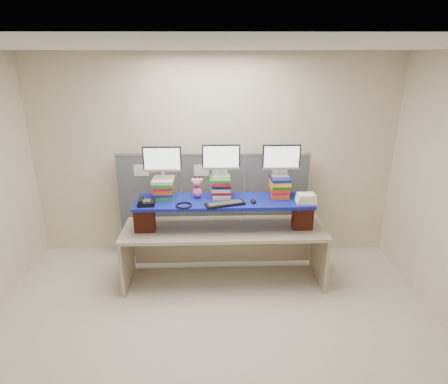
{
  "coord_description": "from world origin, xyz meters",
  "views": [
    {
      "loc": [
        0.12,
        -3.03,
        2.74
      ],
      "look_at": [
        0.15,
        1.13,
        1.22
      ],
      "focal_mm": 30.0,
      "sensor_mm": 36.0,
      "label": 1
    }
  ],
  "objects_px": {
    "desk": "(224,239)",
    "blue_board": "(224,201)",
    "monitor_left": "(162,161)",
    "keyboard": "(225,204)",
    "desk_phone": "(146,202)",
    "monitor_center": "(221,159)",
    "monitor_right": "(281,159)"
  },
  "relations": [
    {
      "from": "monitor_center",
      "to": "keyboard",
      "type": "xyz_separation_m",
      "value": [
        0.04,
        -0.28,
        -0.46
      ]
    },
    {
      "from": "desk",
      "to": "monitor_center",
      "type": "relative_size",
      "value": 5.52
    },
    {
      "from": "monitor_right",
      "to": "keyboard",
      "type": "height_order",
      "value": "monitor_right"
    },
    {
      "from": "monitor_right",
      "to": "desk_phone",
      "type": "distance_m",
      "value": 1.67
    },
    {
      "from": "monitor_center",
      "to": "monitor_right",
      "type": "height_order",
      "value": "monitor_center"
    },
    {
      "from": "monitor_center",
      "to": "keyboard",
      "type": "height_order",
      "value": "monitor_center"
    },
    {
      "from": "monitor_left",
      "to": "monitor_right",
      "type": "bearing_deg",
      "value": 0.0
    },
    {
      "from": "monitor_center",
      "to": "keyboard",
      "type": "distance_m",
      "value": 0.54
    },
    {
      "from": "keyboard",
      "to": "blue_board",
      "type": "bearing_deg",
      "value": 75.1
    },
    {
      "from": "monitor_left",
      "to": "monitor_right",
      "type": "relative_size",
      "value": 1.0
    },
    {
      "from": "monitor_left",
      "to": "monitor_right",
      "type": "xyz_separation_m",
      "value": [
        1.41,
        0.04,
        0.01
      ]
    },
    {
      "from": "blue_board",
      "to": "desk_phone",
      "type": "relative_size",
      "value": 10.11
    },
    {
      "from": "monitor_center",
      "to": "desk_phone",
      "type": "height_order",
      "value": "monitor_center"
    },
    {
      "from": "desk",
      "to": "monitor_left",
      "type": "xyz_separation_m",
      "value": [
        -0.72,
        0.1,
        0.98
      ]
    },
    {
      "from": "blue_board",
      "to": "desk_phone",
      "type": "bearing_deg",
      "value": -172.31
    },
    {
      "from": "keyboard",
      "to": "desk_phone",
      "type": "bearing_deg",
      "value": 160.82
    },
    {
      "from": "desk",
      "to": "monitor_left",
      "type": "relative_size",
      "value": 5.52
    },
    {
      "from": "monitor_left",
      "to": "keyboard",
      "type": "distance_m",
      "value": 0.9
    },
    {
      "from": "desk",
      "to": "monitor_right",
      "type": "bearing_deg",
      "value": 9.81
    },
    {
      "from": "monitor_right",
      "to": "keyboard",
      "type": "xyz_separation_m",
      "value": [
        -0.67,
        -0.3,
        -0.46
      ]
    },
    {
      "from": "desk",
      "to": "blue_board",
      "type": "height_order",
      "value": "blue_board"
    },
    {
      "from": "blue_board",
      "to": "monitor_center",
      "type": "xyz_separation_m",
      "value": [
        -0.03,
        0.12,
        0.49
      ]
    },
    {
      "from": "blue_board",
      "to": "desk_phone",
      "type": "height_order",
      "value": "desk_phone"
    },
    {
      "from": "desk",
      "to": "desk_phone",
      "type": "height_order",
      "value": "desk_phone"
    },
    {
      "from": "monitor_left",
      "to": "desk_phone",
      "type": "xyz_separation_m",
      "value": [
        -0.18,
        -0.25,
        -0.43
      ]
    },
    {
      "from": "blue_board",
      "to": "desk_phone",
      "type": "distance_m",
      "value": 0.92
    },
    {
      "from": "monitor_center",
      "to": "monitor_right",
      "type": "relative_size",
      "value": 1.0
    },
    {
      "from": "desk_phone",
      "to": "monitor_left",
      "type": "bearing_deg",
      "value": 49.06
    },
    {
      "from": "monitor_center",
      "to": "desk_phone",
      "type": "xyz_separation_m",
      "value": [
        -0.87,
        -0.27,
        -0.45
      ]
    },
    {
      "from": "blue_board",
      "to": "monitor_right",
      "type": "xyz_separation_m",
      "value": [
        0.68,
        0.14,
        0.49
      ]
    },
    {
      "from": "blue_board",
      "to": "monitor_right",
      "type": "bearing_deg",
      "value": 9.81
    },
    {
      "from": "monitor_left",
      "to": "desk_phone",
      "type": "relative_size",
      "value": 2.18
    }
  ]
}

